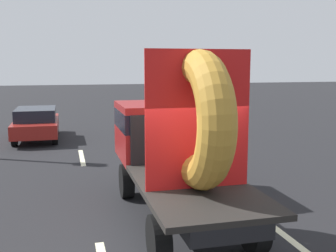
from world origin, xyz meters
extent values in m
plane|color=black|center=(0.00, 0.00, 0.00)|extent=(120.00, 120.00, 0.00)
cylinder|color=black|center=(-0.54, 2.56, 0.41)|extent=(0.28, 0.83, 0.83)
cylinder|color=black|center=(1.16, 2.56, 0.41)|extent=(0.28, 0.83, 0.83)
cylinder|color=black|center=(-0.54, -0.93, 0.41)|extent=(0.28, 0.83, 0.83)
cylinder|color=black|center=(1.16, -0.93, 0.41)|extent=(0.28, 0.83, 0.83)
cube|color=black|center=(0.31, 0.78, 0.83)|extent=(1.30, 5.56, 0.25)
cube|color=maroon|center=(0.31, 2.56, 1.63)|extent=(2.00, 1.99, 1.35)
cube|color=black|center=(0.31, 2.51, 1.93)|extent=(2.02, 1.89, 0.44)
cube|color=black|center=(0.31, -0.21, 1.00)|extent=(2.00, 3.57, 0.10)
cube|color=black|center=(0.31, 1.52, 1.60)|extent=(1.80, 0.08, 1.10)
torus|color=#B7842D|center=(0.31, -0.36, 2.28)|extent=(0.63, 2.45, 2.45)
cube|color=red|center=(0.31, -0.36, 2.28)|extent=(1.90, 0.03, 2.45)
cylinder|color=black|center=(-3.94, 12.65, 0.32)|extent=(0.22, 0.64, 0.64)
cylinder|color=black|center=(-2.37, 12.65, 0.32)|extent=(0.22, 0.64, 0.64)
cylinder|color=black|center=(-3.94, 9.95, 0.32)|extent=(0.22, 0.64, 0.64)
cylinder|color=black|center=(-2.37, 9.95, 0.32)|extent=(0.22, 0.64, 0.64)
cube|color=maroon|center=(-3.16, 11.30, 0.60)|extent=(1.81, 4.22, 0.55)
cube|color=black|center=(-3.16, 11.20, 1.12)|extent=(1.63, 2.36, 0.50)
cube|color=beige|center=(-1.43, 7.23, 0.00)|extent=(0.16, 2.55, 0.01)
cube|color=beige|center=(2.04, -0.77, 0.00)|extent=(0.16, 2.14, 0.01)
cube|color=beige|center=(2.04, 6.86, 0.00)|extent=(0.16, 2.65, 0.01)
camera|label=1|loc=(-1.95, -7.06, 3.24)|focal=43.63mm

